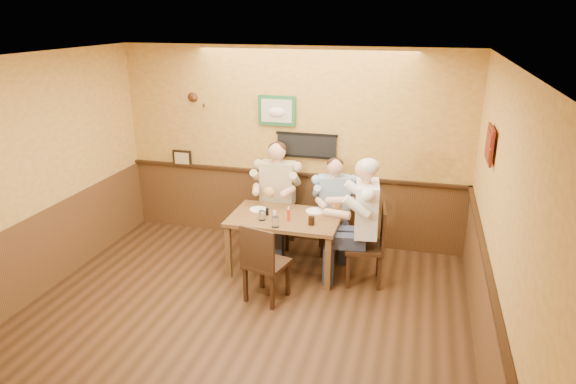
% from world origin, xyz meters
% --- Properties ---
extents(room, '(5.02, 5.03, 2.81)m').
position_xyz_m(room, '(0.13, 0.17, 1.69)').
color(room, '#341F0F').
rests_on(room, ground).
extents(dining_table, '(1.40, 0.90, 0.75)m').
position_xyz_m(dining_table, '(0.18, 1.50, 0.66)').
color(dining_table, brown).
rests_on(dining_table, ground).
extents(chair_back_left, '(0.46, 0.46, 0.97)m').
position_xyz_m(chair_back_left, '(-0.12, 2.20, 0.48)').
color(chair_back_left, '#331E10').
rests_on(chair_back_left, ground).
extents(chair_back_right, '(0.49, 0.49, 0.87)m').
position_xyz_m(chair_back_right, '(0.69, 2.17, 0.43)').
color(chair_back_right, '#331E10').
rests_on(chair_back_right, ground).
extents(chair_right_end, '(0.52, 0.52, 1.01)m').
position_xyz_m(chair_right_end, '(1.22, 1.43, 0.50)').
color(chair_right_end, '#331E10').
rests_on(chair_right_end, ground).
extents(chair_near_side, '(0.54, 0.54, 0.97)m').
position_xyz_m(chair_near_side, '(0.17, 0.73, 0.48)').
color(chair_near_side, '#331E10').
rests_on(chair_near_side, ground).
extents(diner_tan_shirt, '(0.66, 0.66, 1.38)m').
position_xyz_m(diner_tan_shirt, '(-0.12, 2.20, 0.69)').
color(diner_tan_shirt, beige).
rests_on(diner_tan_shirt, ground).
extents(diner_blue_polo, '(0.71, 0.71, 1.24)m').
position_xyz_m(diner_blue_polo, '(0.69, 2.17, 0.62)').
color(diner_blue_polo, '#8CAED3').
rests_on(diner_blue_polo, ground).
extents(diner_white_elder, '(0.74, 0.74, 1.44)m').
position_xyz_m(diner_white_elder, '(1.22, 1.43, 0.72)').
color(diner_white_elder, white).
rests_on(diner_white_elder, ground).
extents(water_glass_left, '(0.10, 0.10, 0.12)m').
position_xyz_m(water_glass_left, '(-0.07, 1.30, 0.81)').
color(water_glass_left, silver).
rests_on(water_glass_left, dining_table).
extents(water_glass_mid, '(0.11, 0.11, 0.13)m').
position_xyz_m(water_glass_mid, '(0.16, 1.13, 0.82)').
color(water_glass_mid, white).
rests_on(water_glass_mid, dining_table).
extents(cola_tumbler, '(0.10, 0.10, 0.10)m').
position_xyz_m(cola_tumbler, '(0.57, 1.31, 0.80)').
color(cola_tumbler, black).
rests_on(cola_tumbler, dining_table).
extents(hot_sauce_bottle, '(0.05, 0.05, 0.17)m').
position_xyz_m(hot_sauce_bottle, '(0.26, 1.37, 0.83)').
color(hot_sauce_bottle, '#B43113').
rests_on(hot_sauce_bottle, dining_table).
extents(salt_shaker, '(0.04, 0.04, 0.09)m').
position_xyz_m(salt_shaker, '(0.06, 1.43, 0.79)').
color(salt_shaker, white).
rests_on(salt_shaker, dining_table).
extents(pepper_shaker, '(0.05, 0.05, 0.10)m').
position_xyz_m(pepper_shaker, '(-0.05, 1.48, 0.80)').
color(pepper_shaker, black).
rests_on(pepper_shaker, dining_table).
extents(plate_far_left, '(0.29, 0.29, 0.02)m').
position_xyz_m(plate_far_left, '(-0.22, 1.62, 0.76)').
color(plate_far_left, white).
rests_on(plate_far_left, dining_table).
extents(plate_far_right, '(0.29, 0.29, 0.02)m').
position_xyz_m(plate_far_right, '(0.52, 1.76, 0.76)').
color(plate_far_right, white).
rests_on(plate_far_right, dining_table).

